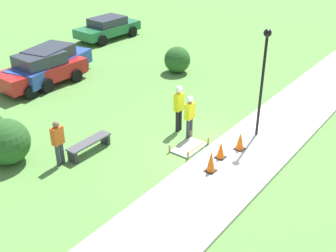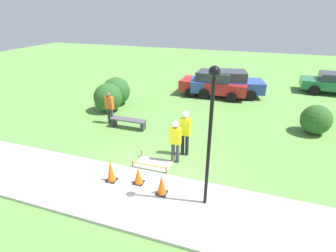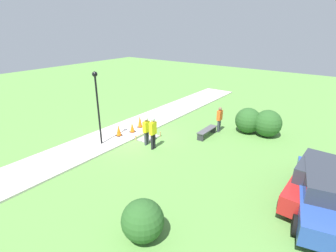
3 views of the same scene
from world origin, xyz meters
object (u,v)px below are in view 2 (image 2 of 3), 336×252
at_px(worker_supervisor, 175,138).
at_px(worker_assistant, 185,129).
at_px(traffic_cone_near_patch, 111,171).
at_px(lamppost_near, 211,121).
at_px(bystander_in_orange_shirt, 110,106).
at_px(park_bench, 128,122).
at_px(traffic_cone_far_patch, 138,175).
at_px(parked_car_blue, 227,83).
at_px(traffic_cone_sidewalk_edge, 162,184).
at_px(parked_car_red, 214,84).

bearing_deg(worker_supervisor, worker_assistant, 73.31).
height_order(traffic_cone_near_patch, worker_assistant, worker_assistant).
bearing_deg(lamppost_near, worker_supervisor, 127.78).
relative_size(traffic_cone_near_patch, lamppost_near, 0.19).
bearing_deg(bystander_in_orange_shirt, park_bench, -12.20).
distance_m(traffic_cone_far_patch, worker_supervisor, 2.01).
bearing_deg(parked_car_blue, traffic_cone_far_patch, -109.74).
bearing_deg(worker_assistant, traffic_cone_sidewalk_edge, -89.66).
relative_size(worker_assistant, lamppost_near, 0.46).
relative_size(bystander_in_orange_shirt, parked_car_blue, 0.33).
distance_m(traffic_cone_far_patch, parked_car_red, 10.45).
height_order(traffic_cone_sidewalk_edge, worker_supervisor, worker_supervisor).
relative_size(traffic_cone_sidewalk_edge, parked_car_red, 0.16).
xyz_separation_m(worker_supervisor, parked_car_red, (-0.08, 8.63, -0.18)).
bearing_deg(traffic_cone_sidewalk_edge, bystander_in_orange_shirt, 134.60).
xyz_separation_m(park_bench, bystander_in_orange_shirt, (-1.11, 0.24, 0.58)).
relative_size(traffic_cone_near_patch, bystander_in_orange_shirt, 0.47).
xyz_separation_m(traffic_cone_near_patch, traffic_cone_sidewalk_edge, (1.82, -0.08, -0.03)).
relative_size(traffic_cone_far_patch, worker_assistant, 0.33).
height_order(park_bench, bystander_in_orange_shirt, bystander_in_orange_shirt).
bearing_deg(worker_supervisor, parked_car_red, 90.55).
bearing_deg(bystander_in_orange_shirt, traffic_cone_sidewalk_edge, -45.40).
bearing_deg(worker_assistant, bystander_in_orange_shirt, 157.88).
bearing_deg(traffic_cone_near_patch, traffic_cone_far_patch, 10.81).
xyz_separation_m(worker_supervisor, lamppost_near, (1.57, -2.02, 1.74)).
height_order(worker_supervisor, parked_car_red, worker_supervisor).
bearing_deg(lamppost_near, traffic_cone_sidewalk_edge, -179.18).
bearing_deg(traffic_cone_near_patch, worker_assistant, 55.36).
height_order(bystander_in_orange_shirt, parked_car_red, bystander_in_orange_shirt).
bearing_deg(worker_assistant, park_bench, 154.78).
distance_m(traffic_cone_near_patch, lamppost_near, 3.90).
bearing_deg(park_bench, parked_car_blue, 60.63).
height_order(traffic_cone_far_patch, lamppost_near, lamppost_near).
height_order(traffic_cone_far_patch, worker_supervisor, worker_supervisor).
distance_m(worker_supervisor, worker_assistant, 0.68).
bearing_deg(parked_car_red, worker_assistant, -86.17).
relative_size(bystander_in_orange_shirt, parked_car_red, 0.37).
xyz_separation_m(traffic_cone_near_patch, bystander_in_orange_shirt, (-2.59, 4.39, 0.44)).
bearing_deg(park_bench, lamppost_near, -42.12).
xyz_separation_m(bystander_in_orange_shirt, parked_car_blue, (4.91, 6.51, -0.06)).
height_order(traffic_cone_far_patch, parked_car_red, parked_car_red).
relative_size(traffic_cone_sidewalk_edge, worker_assistant, 0.37).
xyz_separation_m(traffic_cone_near_patch, traffic_cone_far_patch, (0.91, 0.17, -0.08)).
height_order(traffic_cone_near_patch, parked_car_red, parked_car_red).
distance_m(worker_assistant, lamppost_near, 3.40).
distance_m(worker_supervisor, parked_car_blue, 8.96).
xyz_separation_m(worker_supervisor, worker_assistant, (0.19, 0.64, 0.14)).
relative_size(traffic_cone_sidewalk_edge, lamppost_near, 0.17).
xyz_separation_m(traffic_cone_sidewalk_edge, worker_supervisor, (-0.21, 2.04, 0.56)).
distance_m(worker_supervisor, parked_car_red, 8.63).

